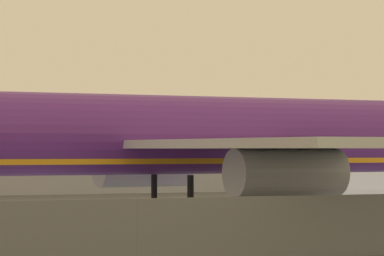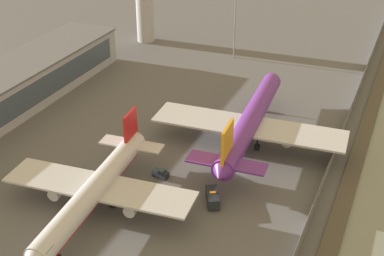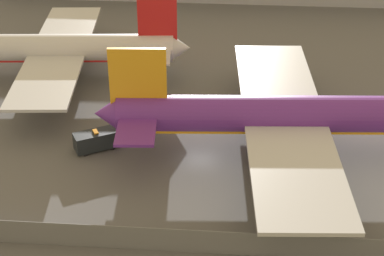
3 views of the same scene
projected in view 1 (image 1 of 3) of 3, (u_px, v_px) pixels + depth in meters
The scene contains 3 objects.
ground_plane at pixel (28, 239), 56.78m from camera, with size 500.00×500.00×0.00m, color #565659.
perimeter_fence at pixel (137, 234), 42.08m from camera, with size 280.00×0.10×2.69m.
cargo_jet_purple at pixel (208, 138), 63.05m from camera, with size 47.93×41.37×13.53m.
Camera 1 is at (-14.57, -55.61, 4.54)m, focal length 105.00 mm.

